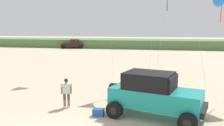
{
  "coord_description": "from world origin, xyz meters",
  "views": [
    {
      "loc": [
        3.88,
        -8.57,
        4.43
      ],
      "look_at": [
        1.29,
        4.36,
        2.49
      ],
      "focal_mm": 38.43,
      "sensor_mm": 36.0,
      "label": 1
    }
  ],
  "objects_px": {
    "cooler_box": "(98,112)",
    "distant_pickup": "(73,44)",
    "kite_blue_swept": "(224,0)",
    "person_watching": "(66,91)",
    "jeep": "(154,94)"
  },
  "relations": [
    {
      "from": "jeep",
      "to": "person_watching",
      "type": "distance_m",
      "value": 4.85
    },
    {
      "from": "person_watching",
      "to": "distant_pickup",
      "type": "bearing_deg",
      "value": 109.96
    },
    {
      "from": "jeep",
      "to": "cooler_box",
      "type": "xyz_separation_m",
      "value": [
        -2.74,
        -0.41,
        -1.01
      ]
    },
    {
      "from": "person_watching",
      "to": "kite_blue_swept",
      "type": "relative_size",
      "value": 0.23
    },
    {
      "from": "kite_blue_swept",
      "to": "jeep",
      "type": "bearing_deg",
      "value": -122.02
    },
    {
      "from": "distant_pickup",
      "to": "kite_blue_swept",
      "type": "relative_size",
      "value": 0.67
    },
    {
      "from": "person_watching",
      "to": "cooler_box",
      "type": "bearing_deg",
      "value": -23.75
    },
    {
      "from": "distant_pickup",
      "to": "kite_blue_swept",
      "type": "xyz_separation_m",
      "value": [
        23.08,
        -30.27,
        5.51
      ]
    },
    {
      "from": "person_watching",
      "to": "cooler_box",
      "type": "distance_m",
      "value": 2.38
    },
    {
      "from": "cooler_box",
      "to": "kite_blue_swept",
      "type": "xyz_separation_m",
      "value": [
        7.46,
        7.95,
        6.26
      ]
    },
    {
      "from": "jeep",
      "to": "kite_blue_swept",
      "type": "relative_size",
      "value": 0.7
    },
    {
      "from": "person_watching",
      "to": "jeep",
      "type": "bearing_deg",
      "value": -5.95
    },
    {
      "from": "person_watching",
      "to": "cooler_box",
      "type": "relative_size",
      "value": 2.98
    },
    {
      "from": "cooler_box",
      "to": "distant_pickup",
      "type": "height_order",
      "value": "distant_pickup"
    },
    {
      "from": "cooler_box",
      "to": "distant_pickup",
      "type": "relative_size",
      "value": 0.12
    }
  ]
}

